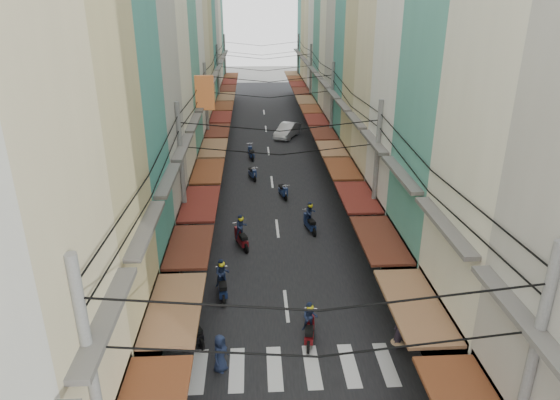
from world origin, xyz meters
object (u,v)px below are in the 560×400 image
object	(u,v)px
white_car	(287,137)
bicycle	(425,279)
market_umbrella	(493,331)
traffic_sign	(404,268)

from	to	relation	value
white_car	bicycle	size ratio (longest dim) A/B	2.94
market_umbrella	bicycle	bearing A→B (deg)	88.65
white_car	market_umbrella	distance (m)	34.11
market_umbrella	traffic_sign	xyz separation A→B (m)	(-1.71, 4.71, -0.20)
white_car	market_umbrella	bearing A→B (deg)	-57.81
bicycle	market_umbrella	size ratio (longest dim) A/B	0.66
market_umbrella	traffic_sign	world-z (taller)	traffic_sign
bicycle	market_umbrella	bearing A→B (deg)	164.22
white_car	market_umbrella	size ratio (longest dim) A/B	1.95
white_car	traffic_sign	size ratio (longest dim) A/B	1.76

